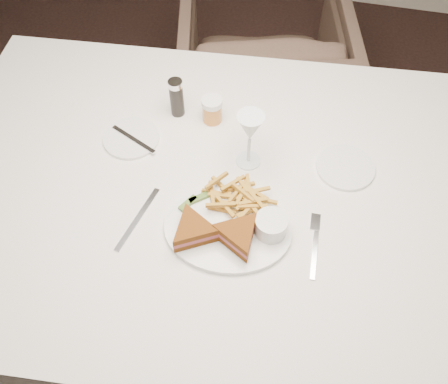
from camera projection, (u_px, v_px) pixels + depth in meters
table at (227, 256)px, 1.63m from camera, size 1.72×1.23×0.75m
chair_far at (263, 62)px, 2.21m from camera, size 0.84×0.80×0.72m
table_setting at (230, 193)px, 1.27m from camera, size 0.76×0.58×0.18m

